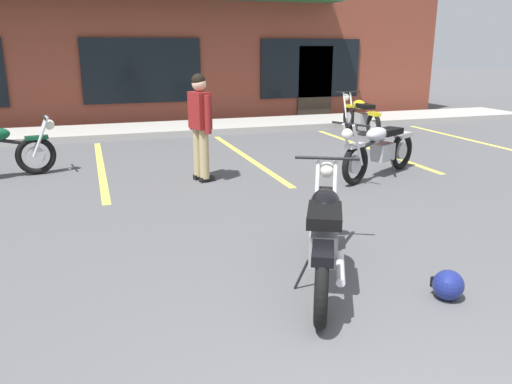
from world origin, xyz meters
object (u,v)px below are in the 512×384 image
at_px(person_in_shorts_foreground, 200,121).
at_px(motorcycle_foreground_classic, 324,234).
at_px(motorcycle_black_cruiser, 361,116).
at_px(motorcycle_silver_naked, 379,149).
at_px(helmet_on_pavement, 448,285).

bearing_deg(person_in_shorts_foreground, motorcycle_foreground_classic, -86.30).
xyz_separation_m(motorcycle_black_cruiser, motorcycle_silver_naked, (-1.81, -3.79, 0.00)).
bearing_deg(helmet_on_pavement, motorcycle_black_cruiser, 65.37).
xyz_separation_m(motorcycle_silver_naked, helmet_on_pavement, (-1.70, -3.88, -0.33)).
xyz_separation_m(motorcycle_foreground_classic, helmet_on_pavement, (0.86, -0.63, -0.33)).
bearing_deg(person_in_shorts_foreground, motorcycle_silver_naked, -13.10).
bearing_deg(helmet_on_pavement, person_in_shorts_foreground, 103.76).
bearing_deg(motorcycle_foreground_classic, motorcycle_silver_naked, 51.74).
xyz_separation_m(motorcycle_foreground_classic, motorcycle_black_cruiser, (4.37, 7.03, 0.00)).
xyz_separation_m(motorcycle_foreground_classic, motorcycle_silver_naked, (2.56, 3.25, 0.00)).
relative_size(motorcycle_foreground_classic, motorcycle_black_cruiser, 0.92).
bearing_deg(person_in_shorts_foreground, motorcycle_black_cruiser, 34.11).
relative_size(motorcycle_silver_naked, helmet_on_pavement, 7.41).
bearing_deg(motorcycle_silver_naked, person_in_shorts_foreground, 166.90).
height_order(person_in_shorts_foreground, helmet_on_pavement, person_in_shorts_foreground).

